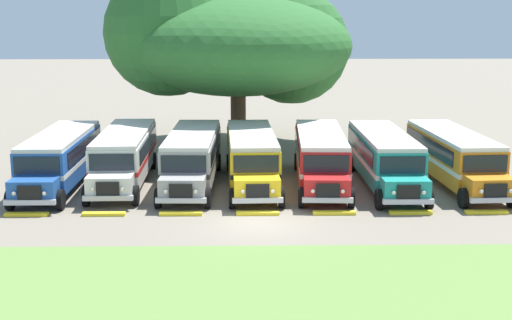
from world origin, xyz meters
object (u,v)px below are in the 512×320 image
(parked_bus_slot_0, at_px, (60,157))
(broad_shade_tree, at_px, (235,42))
(parked_bus_slot_1, at_px, (125,154))
(parked_bus_slot_5, at_px, (384,156))
(parked_bus_slot_6, at_px, (454,155))
(parked_bus_slot_2, at_px, (192,156))
(parked_bus_slot_4, at_px, (321,155))
(parked_bus_slot_3, at_px, (252,156))

(parked_bus_slot_0, xyz_separation_m, broad_shade_tree, (9.36, 11.29, 5.62))
(broad_shade_tree, bearing_deg, parked_bus_slot_0, -129.64)
(parked_bus_slot_1, relative_size, parked_bus_slot_5, 1.00)
(parked_bus_slot_1, bearing_deg, broad_shade_tree, 149.37)
(parked_bus_slot_6, xyz_separation_m, broad_shade_tree, (-12.09, 11.27, 5.62))
(parked_bus_slot_1, xyz_separation_m, parked_bus_slot_5, (14.22, -0.86, 0.00))
(parked_bus_slot_2, xyz_separation_m, parked_bus_slot_5, (10.46, -0.38, 0.00))
(parked_bus_slot_2, xyz_separation_m, parked_bus_slot_4, (7.02, -0.06, 0.00))
(parked_bus_slot_3, height_order, parked_bus_slot_4, same)
(parked_bus_slot_2, xyz_separation_m, broad_shade_tree, (2.21, 11.08, 5.62))
(parked_bus_slot_2, bearing_deg, parked_bus_slot_3, 90.51)
(parked_bus_slot_1, height_order, broad_shade_tree, broad_shade_tree)
(parked_bus_slot_2, height_order, parked_bus_slot_3, same)
(parked_bus_slot_1, relative_size, broad_shade_tree, 0.65)
(parked_bus_slot_4, bearing_deg, parked_bus_slot_6, 91.64)
(parked_bus_slot_5, distance_m, parked_bus_slot_6, 3.85)
(parked_bus_slot_3, xyz_separation_m, broad_shade_tree, (-1.04, 11.13, 5.62))
(parked_bus_slot_2, bearing_deg, broad_shade_tree, 170.09)
(broad_shade_tree, bearing_deg, parked_bus_slot_6, -42.97)
(parked_bus_slot_2, relative_size, parked_bus_slot_6, 1.00)
(parked_bus_slot_5, bearing_deg, broad_shade_tree, -144.53)
(parked_bus_slot_6, bearing_deg, parked_bus_slot_1, -95.33)
(parked_bus_slot_2, distance_m, broad_shade_tree, 12.62)
(parked_bus_slot_3, distance_m, broad_shade_tree, 12.51)
(parked_bus_slot_3, xyz_separation_m, parked_bus_slot_5, (7.21, -0.33, 0.00))
(parked_bus_slot_5, bearing_deg, parked_bus_slot_0, -90.80)
(parked_bus_slot_4, height_order, parked_bus_slot_5, same)
(parked_bus_slot_4, bearing_deg, parked_bus_slot_3, -87.51)
(parked_bus_slot_4, bearing_deg, parked_bus_slot_2, -87.84)
(parked_bus_slot_0, bearing_deg, parked_bus_slot_5, 89.34)
(parked_bus_slot_0, distance_m, parked_bus_slot_1, 3.45)
(parked_bus_slot_3, bearing_deg, parked_bus_slot_1, -96.46)
(parked_bus_slot_3, bearing_deg, parked_bus_slot_4, 87.69)
(parked_bus_slot_1, distance_m, parked_bus_slot_3, 7.04)
(parked_bus_slot_0, relative_size, parked_bus_slot_3, 1.00)
(parked_bus_slot_1, height_order, parked_bus_slot_4, same)
(parked_bus_slot_3, xyz_separation_m, parked_bus_slot_6, (11.05, -0.14, 0.00))
(parked_bus_slot_0, height_order, parked_bus_slot_2, same)
(parked_bus_slot_3, relative_size, parked_bus_slot_4, 1.00)
(parked_bus_slot_0, bearing_deg, parked_bus_slot_3, 90.78)
(parked_bus_slot_3, bearing_deg, broad_shade_tree, -176.83)
(broad_shade_tree, bearing_deg, parked_bus_slot_5, -54.26)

